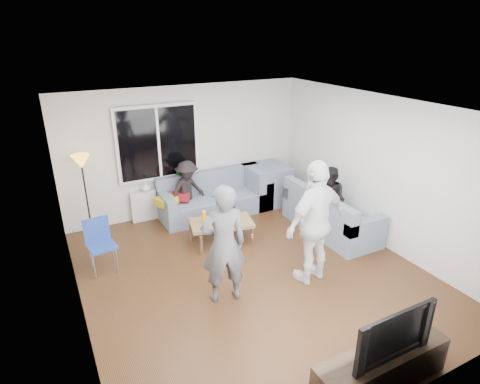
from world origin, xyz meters
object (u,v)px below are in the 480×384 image
player_left (224,245)px  player_right (316,223)px  spectator_right (330,199)px  sofa_right_section (331,210)px  floor_lamp (87,197)px  tv_console (381,368)px  television (388,330)px  spectator_back (188,191)px  side_chair (102,247)px  coffee_table (222,231)px  sofa_back_section (216,195)px

player_left → player_right: (1.41, -0.18, 0.09)m
spectator_right → sofa_right_section: bearing=-17.8°
sofa_right_section → floor_lamp: (-4.07, 1.89, 0.36)m
tv_console → television: television is taller
sofa_right_section → spectator_back: bearing=52.0°
floor_lamp → side_chair: bearing=-90.0°
side_chair → player_right: player_right is taller
tv_console → spectator_right: bearing=59.6°
side_chair → tv_console: size_ratio=0.54×
player_right → side_chair: bearing=-41.2°
spectator_back → spectator_right: bearing=-57.2°
player_right → spectator_back: player_right is taller
side_chair → spectator_right: 4.11m
coffee_table → sofa_right_section: bearing=-15.9°
television → side_chair: bearing=121.5°
spectator_back → sofa_back_section: bearing=-22.9°
floor_lamp → spectator_right: 4.47m
coffee_table → side_chair: 2.07m
sofa_right_section → spectator_right: bearing=0.0°
side_chair → television: size_ratio=0.85×
player_left → spectator_right: (2.68, 0.99, -0.25)m
floor_lamp → television: floor_lamp is taller
spectator_right → sofa_back_section: bearing=-153.3°
sofa_back_section → player_right: (0.35, -2.82, 0.53)m
side_chair → player_left: bearing=-55.3°
television → sofa_back_section: bearing=87.4°
sofa_right_section → player_left: bearing=109.4°
side_chair → television: 4.29m
floor_lamp → coffee_table: bearing=-32.6°
spectator_right → tv_console: size_ratio=0.78×
player_left → spectator_right: 2.86m
sofa_right_section → coffee_table: 2.10m
television → spectator_right: bearing=59.6°
player_left → tv_console: player_left is taller
player_left → floor_lamp: bearing=-52.7°
sofa_back_section → player_left: player_left is taller
sofa_back_section → player_left: (-1.06, -2.64, 0.45)m
sofa_right_section → tv_console: sofa_right_section is taller
tv_console → coffee_table: bearing=92.8°
sofa_right_section → television: 3.59m
sofa_right_section → floor_lamp: bearing=65.1°
player_right → spectator_back: size_ratio=1.56×
floor_lamp → spectator_back: size_ratio=1.27×
floor_lamp → player_right: size_ratio=0.81×
player_right → spectator_right: bearing=-147.2°
spectator_back → television: size_ratio=1.21×
coffee_table → player_right: player_right is taller
coffee_table → tv_console: size_ratio=0.69×
spectator_back → sofa_right_section: bearing=-58.0°
sofa_back_section → spectator_right: (1.62, -1.65, 0.20)m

